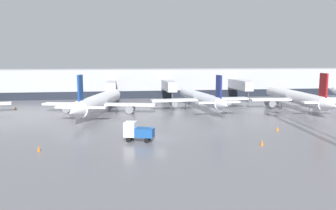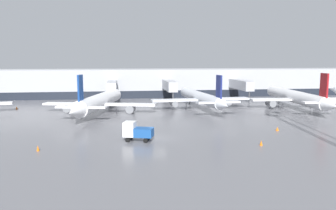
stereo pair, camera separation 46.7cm
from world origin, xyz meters
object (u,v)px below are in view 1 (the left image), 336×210
at_px(parked_jet_2, 99,102).
at_px(traffic_cone_2, 262,143).
at_px(traffic_cone_0, 16,108).
at_px(traffic_cone_1, 277,129).
at_px(service_truck_2, 138,131).
at_px(traffic_cone_3, 39,148).
at_px(parked_jet_1, 295,97).
at_px(parked_jet_3, 201,98).

relative_size(parked_jet_2, traffic_cone_2, 48.78).
xyz_separation_m(traffic_cone_0, traffic_cone_1, (52.25, -32.66, -0.03)).
bearing_deg(service_truck_2, traffic_cone_1, -153.53).
height_order(service_truck_2, traffic_cone_3, service_truck_2).
distance_m(service_truck_2, traffic_cone_2, 18.13).
distance_m(parked_jet_1, parked_jet_2, 48.43).
height_order(parked_jet_2, traffic_cone_0, parked_jet_2).
xyz_separation_m(parked_jet_2, traffic_cone_3, (-6.08, -31.50, -2.21)).
xyz_separation_m(parked_jet_1, service_truck_2, (-41.16, -28.23, -1.27)).
height_order(traffic_cone_0, traffic_cone_3, traffic_cone_3).
relative_size(service_truck_2, traffic_cone_2, 6.50).
relative_size(parked_jet_1, parked_jet_2, 1.07).
relative_size(service_truck_2, traffic_cone_3, 6.19).
distance_m(parked_jet_2, service_truck_2, 28.81).
xyz_separation_m(parked_jet_2, traffic_cone_2, (24.62, -32.97, -2.23)).
bearing_deg(service_truck_2, parked_jet_2, -58.01).
relative_size(parked_jet_2, traffic_cone_1, 59.02).
height_order(traffic_cone_1, traffic_cone_3, traffic_cone_3).
distance_m(parked_jet_3, traffic_cone_3, 45.19).
bearing_deg(traffic_cone_1, parked_jet_1, 55.25).
relative_size(traffic_cone_0, traffic_cone_3, 0.87).
distance_m(parked_jet_1, service_truck_2, 49.92).
relative_size(parked_jet_2, parked_jet_3, 1.06).
xyz_separation_m(traffic_cone_0, traffic_cone_2, (45.34, -41.66, 0.03)).
bearing_deg(traffic_cone_1, traffic_cone_0, 147.99).
bearing_deg(traffic_cone_2, traffic_cone_3, 177.26).
bearing_deg(parked_jet_2, parked_jet_1, -76.34).
distance_m(parked_jet_2, traffic_cone_2, 41.21).
distance_m(parked_jet_2, traffic_cone_0, 22.57).
bearing_deg(parked_jet_1, parked_jet_2, 95.35).
relative_size(traffic_cone_1, traffic_cone_3, 0.79).
xyz_separation_m(service_truck_2, traffic_cone_3, (-13.35, -3.64, -1.14)).
bearing_deg(parked_jet_3, traffic_cone_0, 76.43).
height_order(parked_jet_1, service_truck_2, parked_jet_1).
distance_m(parked_jet_3, traffic_cone_0, 45.69).
relative_size(traffic_cone_0, traffic_cone_2, 0.92).
height_order(parked_jet_2, traffic_cone_1, parked_jet_2).
xyz_separation_m(parked_jet_1, parked_jet_3, (-24.04, 1.41, 0.10)).
bearing_deg(traffic_cone_3, traffic_cone_0, 110.01).
bearing_deg(parked_jet_2, traffic_cone_2, -130.03).
xyz_separation_m(traffic_cone_2, traffic_cone_3, (-30.70, 1.47, 0.02)).
height_order(traffic_cone_1, traffic_cone_2, traffic_cone_2).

